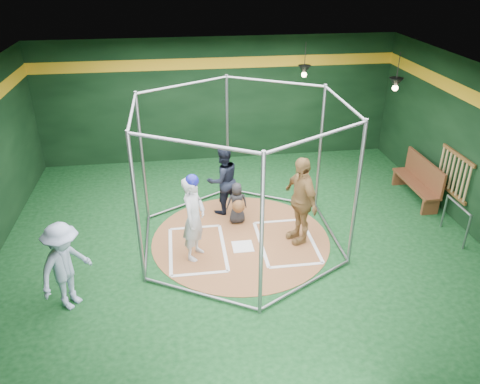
{
  "coord_description": "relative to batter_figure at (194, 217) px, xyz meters",
  "views": [
    {
      "loc": [
        -1.21,
        -8.37,
        5.55
      ],
      "look_at": [
        0.0,
        0.1,
        1.1
      ],
      "focal_mm": 35.0,
      "sensor_mm": 36.0,
      "label": 1
    }
  ],
  "objects": [
    {
      "name": "bat_rack",
      "position": [
        5.92,
        0.88,
        0.13
      ],
      "size": [
        0.07,
        1.25,
        0.98
      ],
      "color": "brown",
      "rests_on": "room_shell"
    },
    {
      "name": "batter_figure",
      "position": [
        0.0,
        0.0,
        0.0
      ],
      "size": [
        0.66,
        0.76,
        1.82
      ],
      "color": "#BABAC0",
      "rests_on": "clay_disc"
    },
    {
      "name": "visitor_leopard",
      "position": [
        2.21,
        0.31,
        0.05
      ],
      "size": [
        0.76,
        1.2,
        1.9
      ],
      "primitive_type": "imported",
      "rotation": [
        0.0,
        0.0,
        -1.29
      ],
      "color": "tan",
      "rests_on": "clay_disc"
    },
    {
      "name": "batter_box_left",
      "position": [
        0.04,
        0.23,
        -0.9
      ],
      "size": [
        1.17,
        1.77,
        0.01
      ],
      "color": "white",
      "rests_on": "clay_disc"
    },
    {
      "name": "umpire",
      "position": [
        0.76,
        1.73,
        -0.08
      ],
      "size": [
        0.97,
        0.87,
        1.65
      ],
      "primitive_type": "imported",
      "rotation": [
        0.0,
        0.0,
        3.52
      ],
      "color": "black",
      "rests_on": "clay_disc"
    },
    {
      "name": "batting_cage",
      "position": [
        0.99,
        0.48,
        0.58
      ],
      "size": [
        4.05,
        4.67,
        3.0
      ],
      "color": "gray",
      "rests_on": "ground"
    },
    {
      "name": "pendant_lamp_near",
      "position": [
        3.19,
        4.08,
        1.82
      ],
      "size": [
        0.34,
        0.34,
        0.9
      ],
      "color": "black",
      "rests_on": "room_shell"
    },
    {
      "name": "batter_box_right",
      "position": [
        1.94,
        0.23,
        -0.9
      ],
      "size": [
        1.17,
        1.77,
        0.01
      ],
      "color": "white",
      "rests_on": "clay_disc"
    },
    {
      "name": "steel_railing",
      "position": [
        5.54,
        -0.07,
        -0.38
      ],
      "size": [
        0.05,
        0.94,
        0.81
      ],
      "color": "gray",
      "rests_on": "ground"
    },
    {
      "name": "bystander_blue",
      "position": [
        -2.23,
        -1.16,
        -0.1
      ],
      "size": [
        1.1,
        1.22,
        1.64
      ],
      "primitive_type": "imported",
      "rotation": [
        0.0,
        0.0,
        0.96
      ],
      "color": "#99AACA",
      "rests_on": "ground"
    },
    {
      "name": "home_plate",
      "position": [
        0.99,
        0.18,
        -0.9
      ],
      "size": [
        0.43,
        0.43,
        0.01
      ],
      "primitive_type": "cube",
      "color": "white",
      "rests_on": "clay_disc"
    },
    {
      "name": "catcher_figure",
      "position": [
        1.01,
        1.17,
        -0.41
      ],
      "size": [
        0.49,
        0.56,
        0.97
      ],
      "color": "black",
      "rests_on": "clay_disc"
    },
    {
      "name": "pendant_lamp_far",
      "position": [
        4.99,
        2.48,
        1.82
      ],
      "size": [
        0.34,
        0.34,
        0.9
      ],
      "color": "black",
      "rests_on": "room_shell"
    },
    {
      "name": "room_shell",
      "position": [
        0.99,
        0.49,
        0.84
      ],
      "size": [
        10.1,
        9.1,
        3.53
      ],
      "color": "#0B3314",
      "rests_on": "ground"
    },
    {
      "name": "clay_disc",
      "position": [
        0.99,
        0.48,
        -0.91
      ],
      "size": [
        3.8,
        3.8,
        0.01
      ],
      "primitive_type": "cylinder",
      "color": "#935B35",
      "rests_on": "ground"
    },
    {
      "name": "dugout_bench",
      "position": [
        5.62,
        1.72,
        -0.39
      ],
      "size": [
        0.42,
        1.78,
        1.04
      ],
      "color": "brown",
      "rests_on": "ground"
    }
  ]
}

